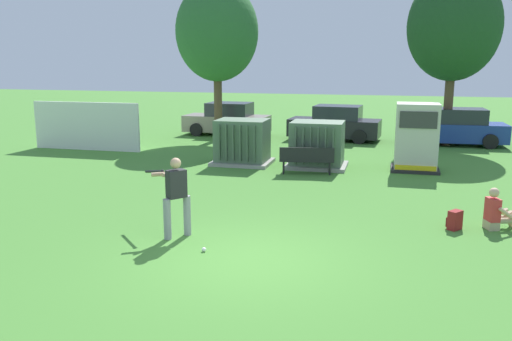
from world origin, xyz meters
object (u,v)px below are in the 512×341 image
(generator_enclosure, at_px, (416,138))
(seated_spectator, at_px, (497,213))
(parked_car_left_of_center, at_px, (335,124))
(parked_car_right_of_center, at_px, (457,128))
(park_bench, at_px, (307,158))
(batter, at_px, (175,193))
(parked_car_leftmost, at_px, (228,120))
(sports_ball, at_px, (204,250))
(backpack, at_px, (454,220))
(transformer_mid_west, at_px, (317,145))
(transformer_west, at_px, (242,142))

(generator_enclosure, distance_m, seated_spectator, 6.52)
(parked_car_left_of_center, height_order, parked_car_right_of_center, same)
(park_bench, xyz_separation_m, seated_spectator, (5.05, -4.72, -0.16))
(batter, xyz_separation_m, parked_car_leftmost, (-3.54, 15.27, -0.22))
(sports_ball, bearing_deg, backpack, 28.68)
(generator_enclosure, relative_size, sports_ball, 25.56)
(park_bench, height_order, parked_car_right_of_center, parked_car_right_of_center)
(generator_enclosure, relative_size, park_bench, 1.25)
(backpack, relative_size, parked_car_left_of_center, 0.10)
(generator_enclosure, xyz_separation_m, sports_ball, (-4.37, -9.29, -1.09))
(sports_ball, distance_m, backpack, 5.70)
(generator_enclosure, xyz_separation_m, parked_car_left_of_center, (-3.40, 6.35, -0.38))
(transformer_mid_west, bearing_deg, generator_enclosure, 4.77)
(parked_car_right_of_center, bearing_deg, batter, -116.20)
(backpack, xyz_separation_m, parked_car_right_of_center, (1.35, 12.73, 0.54))
(transformer_mid_west, relative_size, generator_enclosure, 0.91)
(park_bench, height_order, parked_car_left_of_center, parked_car_left_of_center)
(transformer_west, relative_size, batter, 1.21)
(generator_enclosure, bearing_deg, parked_car_left_of_center, 118.17)
(batter, bearing_deg, seated_spectator, 18.21)
(park_bench, xyz_separation_m, sports_ball, (-0.86, -7.72, -0.49))
(transformer_west, bearing_deg, generator_enclosure, 3.07)
(transformer_mid_west, xyz_separation_m, parked_car_leftmost, (-5.46, 7.01, -0.04))
(park_bench, bearing_deg, transformer_mid_west, 82.83)
(batter, relative_size, seated_spectator, 1.81)
(transformer_mid_west, xyz_separation_m, batter, (-1.92, -8.25, 0.19))
(parked_car_leftmost, bearing_deg, seated_spectator, -51.55)
(transformer_west, distance_m, transformer_mid_west, 2.72)
(transformer_mid_west, distance_m, backpack, 7.45)
(generator_enclosure, relative_size, parked_car_right_of_center, 0.54)
(parked_car_right_of_center, bearing_deg, parked_car_leftmost, 177.05)
(transformer_mid_west, xyz_separation_m, seated_spectator, (4.89, -6.01, -0.41))
(transformer_west, relative_size, sports_ball, 23.33)
(sports_ball, relative_size, seated_spectator, 0.09)
(parked_car_leftmost, bearing_deg, transformer_mid_west, -52.10)
(transformer_west, height_order, parked_car_leftmost, same)
(parked_car_left_of_center, bearing_deg, parked_car_right_of_center, -1.84)
(transformer_west, relative_size, parked_car_left_of_center, 0.49)
(generator_enclosure, relative_size, parked_car_leftmost, 0.54)
(park_bench, bearing_deg, parked_car_right_of_center, 54.72)
(generator_enclosure, bearing_deg, parked_car_leftmost, 142.59)
(transformer_west, height_order, parked_car_left_of_center, same)
(park_bench, distance_m, parked_car_right_of_center, 9.50)
(parked_car_leftmost, relative_size, parked_car_right_of_center, 1.00)
(generator_enclosure, bearing_deg, batter, -121.67)
(park_bench, height_order, sports_ball, park_bench)
(sports_ball, xyz_separation_m, parked_car_right_of_center, (6.34, 15.47, 0.71))
(generator_enclosure, bearing_deg, transformer_mid_west, -175.23)
(park_bench, xyz_separation_m, backpack, (4.14, -4.98, -0.32))
(transformer_mid_west, bearing_deg, sports_ball, -96.47)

